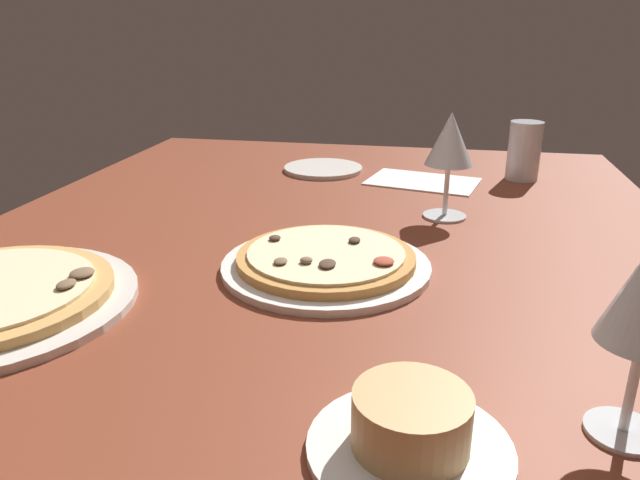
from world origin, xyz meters
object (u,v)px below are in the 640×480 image
(pizza_main, at_px, (326,261))
(water_glass, at_px, (524,154))
(ramekin_on_saucer, at_px, (411,430))
(paper_menu, at_px, (423,181))
(side_plate, at_px, (323,169))
(wine_glass_far, at_px, (450,143))

(pizza_main, distance_m, water_glass, 0.62)
(pizza_main, xyz_separation_m, ramekin_on_saucer, (0.34, 0.13, 0.01))
(water_glass, bearing_deg, paper_menu, -72.09)
(water_glass, relative_size, paper_menu, 0.55)
(side_plate, bearing_deg, pizza_main, 11.19)
(wine_glass_far, relative_size, water_glass, 1.48)
(wine_glass_far, distance_m, paper_menu, 0.25)
(pizza_main, height_order, wine_glass_far, wine_glass_far)
(side_plate, bearing_deg, water_glass, 91.25)
(water_glass, height_order, paper_menu, water_glass)
(pizza_main, relative_size, paper_menu, 1.30)
(paper_menu, bearing_deg, water_glass, 120.91)
(ramekin_on_saucer, xyz_separation_m, wine_glass_far, (-0.59, 0.02, 0.10))
(ramekin_on_saucer, distance_m, water_glass, 0.89)
(ramekin_on_saucer, relative_size, water_glass, 1.36)
(pizza_main, distance_m, side_plate, 0.54)
(side_plate, height_order, paper_menu, side_plate)
(pizza_main, bearing_deg, ramekin_on_saucer, 20.77)
(wine_glass_far, bearing_deg, pizza_main, -31.03)
(pizza_main, height_order, side_plate, pizza_main)
(wine_glass_far, bearing_deg, paper_menu, -168.81)
(pizza_main, xyz_separation_m, wine_glass_far, (-0.25, 0.15, 0.11))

